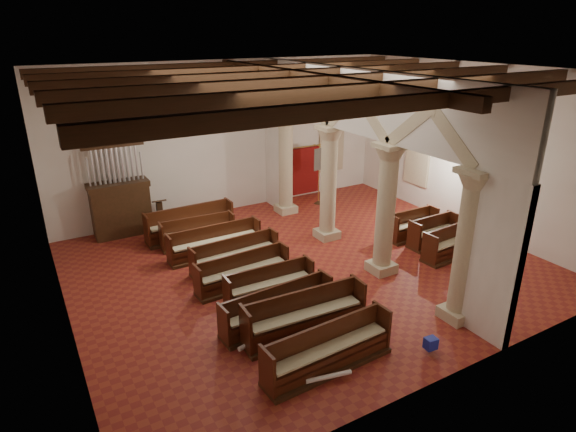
{
  "coord_description": "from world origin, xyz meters",
  "views": [
    {
      "loc": [
        -7.39,
        -11.62,
        7.11
      ],
      "look_at": [
        -0.4,
        0.5,
        1.61
      ],
      "focal_mm": 30.0,
      "sensor_mm": 36.0,
      "label": 1
    }
  ],
  "objects_px": {
    "pipe_organ": "(120,199)",
    "lectern": "(160,216)",
    "processional_banner": "(319,185)",
    "nave_pew_0": "(328,355)",
    "aisle_pew_0": "(450,247)"
  },
  "relations": [
    {
      "from": "lectern",
      "to": "aisle_pew_0",
      "type": "bearing_deg",
      "value": -41.4
    },
    {
      "from": "lectern",
      "to": "aisle_pew_0",
      "type": "relative_size",
      "value": 0.55
    },
    {
      "from": "lectern",
      "to": "pipe_organ",
      "type": "bearing_deg",
      "value": 179.52
    },
    {
      "from": "processional_banner",
      "to": "nave_pew_0",
      "type": "xyz_separation_m",
      "value": [
        -5.76,
        -9.15,
        -0.48
      ]
    },
    {
      "from": "nave_pew_0",
      "to": "aisle_pew_0",
      "type": "height_order",
      "value": "nave_pew_0"
    },
    {
      "from": "pipe_organ",
      "to": "nave_pew_0",
      "type": "bearing_deg",
      "value": -77.18
    },
    {
      "from": "aisle_pew_0",
      "to": "nave_pew_0",
      "type": "bearing_deg",
      "value": -162.49
    },
    {
      "from": "lectern",
      "to": "processional_banner",
      "type": "height_order",
      "value": "processional_banner"
    },
    {
      "from": "pipe_organ",
      "to": "lectern",
      "type": "height_order",
      "value": "pipe_organ"
    },
    {
      "from": "aisle_pew_0",
      "to": "lectern",
      "type": "bearing_deg",
      "value": 132.04
    },
    {
      "from": "lectern",
      "to": "nave_pew_0",
      "type": "bearing_deg",
      "value": -82.21
    },
    {
      "from": "lectern",
      "to": "nave_pew_0",
      "type": "distance_m",
      "value": 9.93
    },
    {
      "from": "pipe_organ",
      "to": "lectern",
      "type": "relative_size",
      "value": 3.72
    },
    {
      "from": "nave_pew_0",
      "to": "aisle_pew_0",
      "type": "relative_size",
      "value": 1.5
    },
    {
      "from": "pipe_organ",
      "to": "processional_banner",
      "type": "relative_size",
      "value": 1.67
    }
  ]
}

